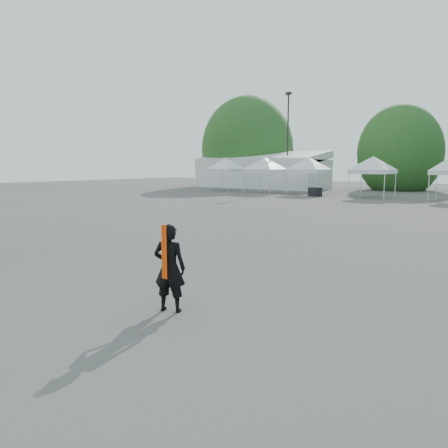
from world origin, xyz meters
The scene contains 11 objects.
ground centered at (0.00, 0.00, 0.00)m, with size 120.00×120.00×0.00m, color #474442.
marquee centered at (-22.00, 35.00, 1.97)m, with size 15.00×6.25×4.23m.
light_pole_west centered at (-18.00, 34.00, 5.77)m, with size 0.60×0.25×10.30m.
tree_far_w centered at (-26.00, 38.00, 4.54)m, with size 4.80×4.80×7.30m.
tree_mid_w centered at (-8.00, 40.00, 3.93)m, with size 4.16×4.16×6.33m.
tent_a centered at (-21.68, 27.84, 3.06)m, with size 3.96×3.96×3.88m.
tent_b centered at (-16.59, 27.24, 3.06)m, with size 4.24×4.24×3.88m.
tent_c centered at (-12.52, 28.18, 3.06)m, with size 4.29×4.29×3.88m.
tent_d centered at (-6.49, 27.48, 3.06)m, with size 4.29×4.29×3.88m.
man centered at (0.13, -2.50, 0.80)m, with size 0.69×0.59×1.60m.
crate_west centered at (-10.74, 25.89, 0.37)m, with size 0.96×0.74×0.74m, color black.
Camera 1 is at (5.56, -7.98, 2.64)m, focal length 35.00 mm.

